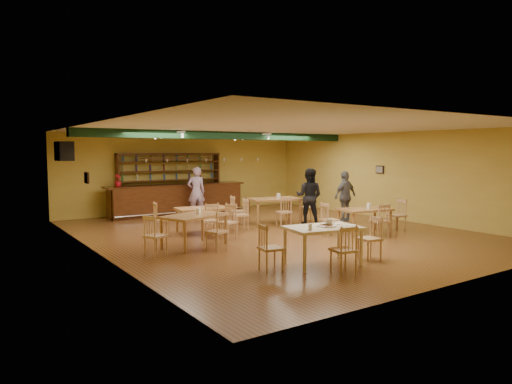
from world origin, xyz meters
TOP-DOWN VIEW (x-y plane):
  - floor at (0.00, 0.00)m, footprint 12.00×12.00m
  - ceiling_beam at (0.00, 2.80)m, footprint 10.00×0.30m
  - track_rail_left at (-1.80, 3.40)m, footprint 0.05×2.50m
  - track_rail_right at (1.40, 3.40)m, footprint 0.05×2.50m
  - ac_unit at (-4.80, 4.20)m, footprint 0.34×0.70m
  - picture_left at (-4.97, 1.00)m, footprint 0.04×0.34m
  - picture_right at (4.97, 0.50)m, footprint 0.04×0.34m
  - bar_counter at (-0.72, 5.15)m, footprint 5.30×0.85m
  - back_bar_hutch at (-0.72, 5.78)m, footprint 4.10×0.40m
  - poinsettia at (-2.92, 5.15)m, footprint 0.31×0.31m
  - dining_table_a at (-1.74, 1.14)m, footprint 1.59×1.11m
  - dining_table_b at (1.07, 1.49)m, footprint 1.81×1.31m
  - dining_table_c at (-2.81, -0.50)m, footprint 1.82×1.43m
  - dining_table_d at (2.07, -1.53)m, footprint 1.56×1.10m
  - near_table at (-1.43, -3.64)m, footprint 1.63×1.19m
  - pizza_tray at (-1.32, -3.64)m, footprint 0.41×0.41m
  - parmesan_shaker at (-1.91, -3.80)m, footprint 0.08×0.08m
  - napkin_stack at (-1.05, -3.43)m, footprint 0.24×0.21m
  - pizza_server at (-1.16, -3.59)m, footprint 0.30×0.28m
  - side_plate at (-0.84, -3.86)m, footprint 0.25×0.25m
  - patron_bar at (-0.35, 4.33)m, footprint 0.72×0.55m
  - patron_right_a at (1.87, 0.69)m, footprint 1.06×1.11m
  - patron_right_b at (3.27, 0.47)m, footprint 1.03×0.52m

SIDE VIEW (x-z plane):
  - floor at x=0.00m, z-range 0.00..0.00m
  - dining_table_d at x=2.07m, z-range 0.00..0.72m
  - dining_table_a at x=-1.74m, z-range 0.00..0.73m
  - dining_table_c at x=-2.81m, z-range 0.00..0.79m
  - near_table at x=-1.43m, z-range 0.00..0.80m
  - dining_table_b at x=1.07m, z-range 0.00..0.82m
  - bar_counter at x=-0.72m, z-range 0.00..1.13m
  - side_plate at x=-0.84m, z-range 0.80..0.81m
  - pizza_tray at x=-1.32m, z-range 0.80..0.82m
  - napkin_stack at x=-1.05m, z-range 0.80..0.83m
  - pizza_server at x=-1.16m, z-range 0.82..0.82m
  - patron_right_b at x=3.27m, z-range 0.00..1.69m
  - parmesan_shaker at x=-1.91m, z-range 0.80..0.91m
  - patron_bar at x=-0.35m, z-range 0.00..1.79m
  - patron_right_a at x=1.87m, z-range 0.00..1.80m
  - back_bar_hutch at x=-0.72m, z-range 0.00..2.28m
  - poinsettia at x=-2.92m, z-range 1.13..1.56m
  - picture_left at x=-4.97m, z-range 1.56..1.84m
  - picture_right at x=4.97m, z-range 1.56..1.84m
  - ac_unit at x=-4.80m, z-range 2.11..2.59m
  - ceiling_beam at x=0.00m, z-range 2.75..3.00m
  - track_rail_left at x=-1.80m, z-range 2.92..2.96m
  - track_rail_right at x=1.40m, z-range 2.92..2.96m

